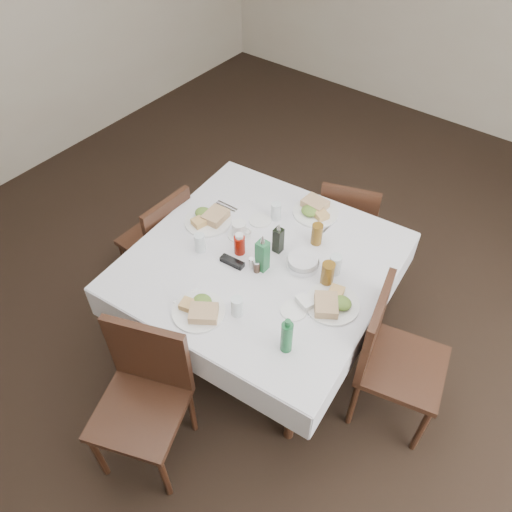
{
  "coord_description": "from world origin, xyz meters",
  "views": [
    {
      "loc": [
        1.13,
        -1.62,
        2.87
      ],
      "look_at": [
        -0.08,
        -0.03,
        0.8
      ],
      "focal_mm": 35.0,
      "sensor_mm": 36.0,
      "label": 1
    }
  ],
  "objects_px": {
    "bread_basket": "(303,262)",
    "ketchup_bottle": "(239,244)",
    "water_n": "(276,211)",
    "water_e": "(335,265)",
    "oil_cruet_dark": "(278,239)",
    "oil_cruet_green": "(262,255)",
    "coffee_mug": "(239,230)",
    "chair_west": "(162,237)",
    "chair_south": "(145,389)",
    "chair_east": "(389,352)",
    "green_bottle": "(287,337)",
    "chair_north": "(348,221)",
    "water_w": "(200,243)",
    "dining_table": "(261,268)",
    "water_s": "(237,306)"
  },
  "relations": [
    {
      "from": "oil_cruet_dark",
      "to": "oil_cruet_green",
      "type": "bearing_deg",
      "value": -85.72
    },
    {
      "from": "chair_south",
      "to": "water_n",
      "type": "bearing_deg",
      "value": 94.2
    },
    {
      "from": "water_e",
      "to": "water_n",
      "type": "bearing_deg",
      "value": 161.86
    },
    {
      "from": "coffee_mug",
      "to": "water_e",
      "type": "bearing_deg",
      "value": 8.16
    },
    {
      "from": "oil_cruet_dark",
      "to": "ketchup_bottle",
      "type": "height_order",
      "value": "oil_cruet_dark"
    },
    {
      "from": "water_e",
      "to": "oil_cruet_green",
      "type": "height_order",
      "value": "oil_cruet_green"
    },
    {
      "from": "chair_south",
      "to": "coffee_mug",
      "type": "relative_size",
      "value": 6.07
    },
    {
      "from": "water_w",
      "to": "oil_cruet_dark",
      "type": "height_order",
      "value": "oil_cruet_dark"
    },
    {
      "from": "dining_table",
      "to": "oil_cruet_dark",
      "type": "bearing_deg",
      "value": 74.13
    },
    {
      "from": "chair_east",
      "to": "chair_west",
      "type": "bearing_deg",
      "value": -177.83
    },
    {
      "from": "oil_cruet_dark",
      "to": "ketchup_bottle",
      "type": "xyz_separation_m",
      "value": [
        -0.17,
        -0.15,
        -0.02
      ]
    },
    {
      "from": "oil_cruet_dark",
      "to": "chair_north",
      "type": "bearing_deg",
      "value": 85.07
    },
    {
      "from": "chair_north",
      "to": "chair_west",
      "type": "relative_size",
      "value": 0.98
    },
    {
      "from": "water_e",
      "to": "chair_south",
      "type": "bearing_deg",
      "value": -111.7
    },
    {
      "from": "chair_south",
      "to": "chair_west",
      "type": "distance_m",
      "value": 1.2
    },
    {
      "from": "water_e",
      "to": "ketchup_bottle",
      "type": "height_order",
      "value": "ketchup_bottle"
    },
    {
      "from": "water_s",
      "to": "green_bottle",
      "type": "relative_size",
      "value": 0.52
    },
    {
      "from": "chair_north",
      "to": "oil_cruet_dark",
      "type": "distance_m",
      "value": 0.87
    },
    {
      "from": "water_w",
      "to": "oil_cruet_green",
      "type": "bearing_deg",
      "value": 15.22
    },
    {
      "from": "bread_basket",
      "to": "ketchup_bottle",
      "type": "relative_size",
      "value": 1.34
    },
    {
      "from": "coffee_mug",
      "to": "ketchup_bottle",
      "type": "bearing_deg",
      "value": -51.18
    },
    {
      "from": "chair_west",
      "to": "water_n",
      "type": "bearing_deg",
      "value": 28.69
    },
    {
      "from": "water_n",
      "to": "ketchup_bottle",
      "type": "height_order",
      "value": "ketchup_bottle"
    },
    {
      "from": "water_w",
      "to": "water_n",
      "type": "bearing_deg",
      "value": 69.16
    },
    {
      "from": "chair_east",
      "to": "dining_table",
      "type": "bearing_deg",
      "value": -178.0
    },
    {
      "from": "green_bottle",
      "to": "bread_basket",
      "type": "bearing_deg",
      "value": 115.39
    },
    {
      "from": "chair_east",
      "to": "oil_cruet_green",
      "type": "bearing_deg",
      "value": -174.17
    },
    {
      "from": "water_n",
      "to": "water_e",
      "type": "height_order",
      "value": "water_e"
    },
    {
      "from": "water_w",
      "to": "oil_cruet_dark",
      "type": "xyz_separation_m",
      "value": [
        0.37,
        0.27,
        0.03
      ]
    },
    {
      "from": "bread_basket",
      "to": "oil_cruet_dark",
      "type": "height_order",
      "value": "oil_cruet_dark"
    },
    {
      "from": "water_w",
      "to": "oil_cruet_dark",
      "type": "bearing_deg",
      "value": 36.79
    },
    {
      "from": "dining_table",
      "to": "water_e",
      "type": "distance_m",
      "value": 0.45
    },
    {
      "from": "chair_south",
      "to": "water_w",
      "type": "height_order",
      "value": "chair_south"
    },
    {
      "from": "chair_east",
      "to": "green_bottle",
      "type": "bearing_deg",
      "value": -130.92
    },
    {
      "from": "chair_west",
      "to": "bread_basket",
      "type": "distance_m",
      "value": 1.11
    },
    {
      "from": "bread_basket",
      "to": "green_bottle",
      "type": "bearing_deg",
      "value": -64.61
    },
    {
      "from": "oil_cruet_dark",
      "to": "oil_cruet_green",
      "type": "height_order",
      "value": "oil_cruet_green"
    },
    {
      "from": "water_e",
      "to": "green_bottle",
      "type": "distance_m",
      "value": 0.59
    },
    {
      "from": "chair_west",
      "to": "dining_table",
      "type": "bearing_deg",
      "value": 2.35
    },
    {
      "from": "water_e",
      "to": "oil_cruet_green",
      "type": "xyz_separation_m",
      "value": [
        -0.34,
        -0.22,
        0.05
      ]
    },
    {
      "from": "chair_west",
      "to": "water_e",
      "type": "distance_m",
      "value": 1.29
    },
    {
      "from": "oil_cruet_green",
      "to": "chair_north",
      "type": "bearing_deg",
      "value": 86.71
    },
    {
      "from": "water_e",
      "to": "chair_north",
      "type": "bearing_deg",
      "value": 111.54
    },
    {
      "from": "oil_cruet_green",
      "to": "coffee_mug",
      "type": "height_order",
      "value": "oil_cruet_green"
    },
    {
      "from": "chair_east",
      "to": "ketchup_bottle",
      "type": "height_order",
      "value": "chair_east"
    },
    {
      "from": "water_n",
      "to": "water_s",
      "type": "xyz_separation_m",
      "value": [
        0.28,
        -0.74,
        0.0
      ]
    },
    {
      "from": "oil_cruet_dark",
      "to": "oil_cruet_green",
      "type": "distance_m",
      "value": 0.17
    },
    {
      "from": "water_n",
      "to": "green_bottle",
      "type": "relative_size",
      "value": 0.52
    },
    {
      "from": "water_e",
      "to": "coffee_mug",
      "type": "xyz_separation_m",
      "value": [
        -0.62,
        -0.09,
        -0.02
      ]
    },
    {
      "from": "water_n",
      "to": "water_s",
      "type": "relative_size",
      "value": 1.0
    }
  ]
}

